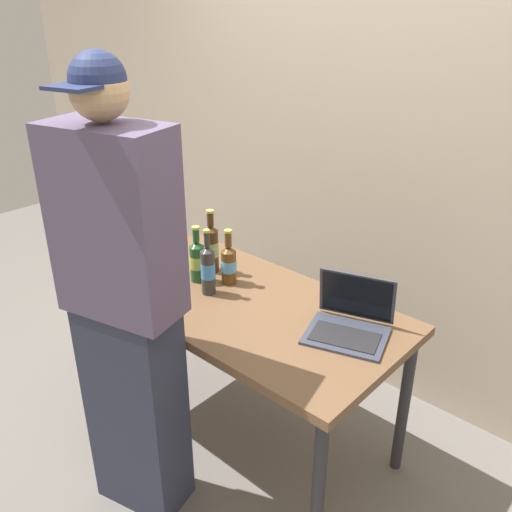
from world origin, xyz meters
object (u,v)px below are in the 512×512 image
Objects in this scene: laptop at (350,321)px; beer_bottle_brown at (197,260)px; beer_bottle_amber at (211,247)px; person_figure at (126,312)px; beer_bottle_green at (229,263)px; beer_bottle_dark at (208,269)px.

beer_bottle_brown is at bearing -171.49° from laptop.
beer_bottle_amber is at bearing 100.74° from beer_bottle_brown.
beer_bottle_amber reaches higher than beer_bottle_brown.
person_figure reaches higher than beer_bottle_amber.
laptop is at bearing 2.51° from beer_bottle_green.
beer_bottle_green is (-0.00, 0.14, -0.02)m from beer_bottle_dark.
beer_bottle_dark is (-0.66, -0.16, 0.08)m from laptop.
beer_bottle_dark reaches higher than beer_bottle_green.
beer_bottle_green is at bearing -177.49° from laptop.
person_figure reaches higher than beer_bottle_green.
beer_bottle_amber is (-0.02, 0.12, 0.02)m from beer_bottle_brown.
beer_bottle_dark is at bearing -88.97° from beer_bottle_green.
beer_bottle_green is at bearing 35.07° from beer_bottle_brown.
laptop is at bearing 50.15° from person_figure.
beer_bottle_amber is at bearing 168.50° from beer_bottle_green.
beer_bottle_dark is (0.13, -0.05, 0.01)m from beer_bottle_brown.
beer_bottle_green is (-0.66, -0.03, 0.05)m from laptop.
person_figure is at bearing -81.51° from beer_bottle_green.
beer_bottle_amber is 0.23m from beer_bottle_dark.
beer_bottle_amber reaches higher than beer_bottle_green.
beer_bottle_dark is at bearing -19.79° from beer_bottle_brown.
person_figure is at bearing -70.07° from beer_bottle_amber.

